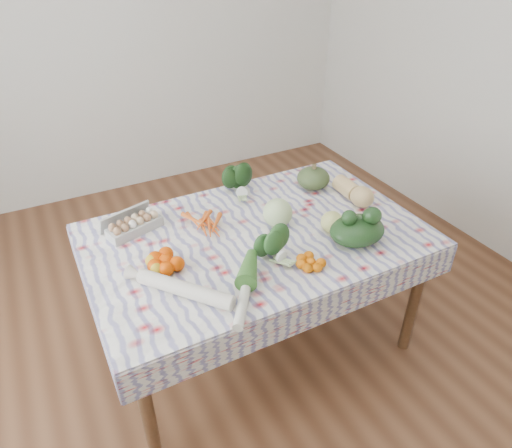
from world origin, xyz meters
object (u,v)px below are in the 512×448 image
kabocha_squash (313,178)px  dining_table (256,247)px  cabbage (278,213)px  egg_carton (135,226)px  grapefruit (332,222)px  butternut_squash (354,190)px

kabocha_squash → dining_table: bearing=-152.5°
dining_table → cabbage: cabbage is taller
dining_table → kabocha_squash: 0.60m
dining_table → egg_carton: size_ratio=5.77×
dining_table → cabbage: (0.13, 0.02, 0.16)m
cabbage → grapefruit: size_ratio=1.34×
cabbage → grapefruit: bearing=-39.5°
cabbage → grapefruit: 0.28m
dining_table → cabbage: 0.21m
dining_table → grapefruit: (0.34, -0.16, 0.14)m
cabbage → kabocha_squash: bearing=33.3°
kabocha_squash → grapefruit: bearing=-112.2°
dining_table → grapefruit: 0.40m
dining_table → kabocha_squash: bearing=27.5°
egg_carton → butternut_squash: butternut_squash is taller
butternut_squash → dining_table: bearing=-174.9°
grapefruit → kabocha_squash: bearing=67.8°
egg_carton → kabocha_squash: 1.05m
kabocha_squash → butternut_squash: 0.25m
cabbage → grapefruit: cabbage is taller
kabocha_squash → cabbage: size_ratio=1.27×
kabocha_squash → grapefruit: 0.46m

